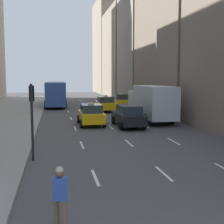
{
  "coord_description": "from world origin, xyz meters",
  "views": [
    {
      "loc": [
        -1.7,
        -3.71,
        3.88
      ],
      "look_at": [
        1.83,
        15.39,
        1.73
      ],
      "focal_mm": 50.0,
      "sensor_mm": 36.0,
      "label": 1
    }
  ],
  "objects_px": {
    "city_bus": "(55,93)",
    "box_truck": "(151,102)",
    "taxi_third": "(91,114)",
    "taxi_lead": "(105,104)",
    "traffic_light_pole": "(32,109)",
    "skateboarder": "(60,197)",
    "taxi_second": "(121,101)",
    "sedan_black_near": "(128,116)"
  },
  "relations": [
    {
      "from": "city_bus",
      "to": "box_truck",
      "type": "relative_size",
      "value": 1.38
    },
    {
      "from": "taxi_third",
      "to": "box_truck",
      "type": "xyz_separation_m",
      "value": [
        5.6,
        1.59,
        0.83
      ]
    },
    {
      "from": "taxi_lead",
      "to": "taxi_third",
      "type": "xyz_separation_m",
      "value": [
        -2.8,
        -9.99,
        0.0
      ]
    },
    {
      "from": "city_bus",
      "to": "traffic_light_pole",
      "type": "bearing_deg",
      "value": -92.29
    },
    {
      "from": "taxi_third",
      "to": "box_truck",
      "type": "distance_m",
      "value": 5.88
    },
    {
      "from": "taxi_lead",
      "to": "skateboarder",
      "type": "bearing_deg",
      "value": -101.46
    },
    {
      "from": "city_bus",
      "to": "skateboarder",
      "type": "xyz_separation_m",
      "value": [
        -0.0,
        -35.88,
        -0.82
      ]
    },
    {
      "from": "taxi_second",
      "to": "taxi_third",
      "type": "bearing_deg",
      "value": -110.83
    },
    {
      "from": "sedan_black_near",
      "to": "traffic_light_pole",
      "type": "bearing_deg",
      "value": -127.06
    },
    {
      "from": "taxi_second",
      "to": "taxi_third",
      "type": "height_order",
      "value": "same"
    },
    {
      "from": "box_truck",
      "to": "taxi_second",
      "type": "bearing_deg",
      "value": 90.0
    },
    {
      "from": "taxi_third",
      "to": "box_truck",
      "type": "height_order",
      "value": "box_truck"
    },
    {
      "from": "skateboarder",
      "to": "taxi_second",
      "type": "bearing_deg",
      "value": 75.45
    },
    {
      "from": "taxi_lead",
      "to": "skateboarder",
      "type": "distance_m",
      "value": 28.26
    },
    {
      "from": "taxi_lead",
      "to": "taxi_second",
      "type": "height_order",
      "value": "same"
    },
    {
      "from": "taxi_second",
      "to": "traffic_light_pole",
      "type": "bearing_deg",
      "value": -110.88
    },
    {
      "from": "taxi_lead",
      "to": "taxi_second",
      "type": "relative_size",
      "value": 1.0
    },
    {
      "from": "taxi_third",
      "to": "skateboarder",
      "type": "xyz_separation_m",
      "value": [
        -2.82,
        -17.71,
        0.08
      ]
    },
    {
      "from": "sedan_black_near",
      "to": "skateboarder",
      "type": "distance_m",
      "value": 17.27
    },
    {
      "from": "taxi_lead",
      "to": "box_truck",
      "type": "height_order",
      "value": "box_truck"
    },
    {
      "from": "taxi_lead",
      "to": "traffic_light_pole",
      "type": "height_order",
      "value": "traffic_light_pole"
    },
    {
      "from": "taxi_third",
      "to": "taxi_second",
      "type": "bearing_deg",
      "value": 69.17
    },
    {
      "from": "city_bus",
      "to": "sedan_black_near",
      "type": "bearing_deg",
      "value": -73.99
    },
    {
      "from": "city_bus",
      "to": "taxi_second",
      "type": "bearing_deg",
      "value": -22.36
    },
    {
      "from": "sedan_black_near",
      "to": "box_truck",
      "type": "distance_m",
      "value": 4.17
    },
    {
      "from": "city_bus",
      "to": "traffic_light_pole",
      "type": "xyz_separation_m",
      "value": [
        -1.14,
        -28.49,
        0.62
      ]
    },
    {
      "from": "sedan_black_near",
      "to": "traffic_light_pole",
      "type": "xyz_separation_m",
      "value": [
        -6.75,
        -8.94,
        1.53
      ]
    },
    {
      "from": "taxi_third",
      "to": "traffic_light_pole",
      "type": "xyz_separation_m",
      "value": [
        -3.95,
        -10.32,
        1.53
      ]
    },
    {
      "from": "taxi_lead",
      "to": "sedan_black_near",
      "type": "xyz_separation_m",
      "value": [
        0.0,
        -11.37,
        -0.0
      ]
    },
    {
      "from": "sedan_black_near",
      "to": "skateboarder",
      "type": "bearing_deg",
      "value": -108.98
    },
    {
      "from": "box_truck",
      "to": "city_bus",
      "type": "bearing_deg",
      "value": 116.9
    },
    {
      "from": "taxi_second",
      "to": "taxi_third",
      "type": "distance_m",
      "value": 15.74
    },
    {
      "from": "taxi_lead",
      "to": "taxi_third",
      "type": "distance_m",
      "value": 10.37
    },
    {
      "from": "taxi_lead",
      "to": "taxi_third",
      "type": "relative_size",
      "value": 1.0
    },
    {
      "from": "taxi_second",
      "to": "city_bus",
      "type": "xyz_separation_m",
      "value": [
        -8.41,
        3.46,
        0.91
      ]
    },
    {
      "from": "taxi_third",
      "to": "city_bus",
      "type": "xyz_separation_m",
      "value": [
        -2.81,
        18.18,
        0.91
      ]
    },
    {
      "from": "skateboarder",
      "to": "traffic_light_pole",
      "type": "xyz_separation_m",
      "value": [
        -1.13,
        7.39,
        1.45
      ]
    },
    {
      "from": "taxi_second",
      "to": "skateboarder",
      "type": "distance_m",
      "value": 33.5
    },
    {
      "from": "traffic_light_pole",
      "to": "box_truck",
      "type": "bearing_deg",
      "value": 51.27
    },
    {
      "from": "box_truck",
      "to": "skateboarder",
      "type": "bearing_deg",
      "value": -113.56
    },
    {
      "from": "taxi_second",
      "to": "sedan_black_near",
      "type": "xyz_separation_m",
      "value": [
        -2.8,
        -16.1,
        -0.0
      ]
    },
    {
      "from": "box_truck",
      "to": "skateboarder",
      "type": "distance_m",
      "value": 21.07
    }
  ]
}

